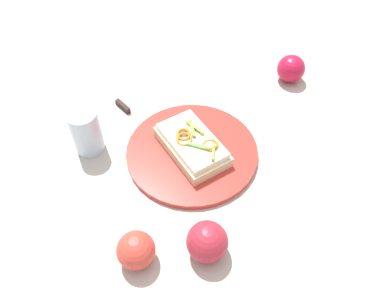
{
  "coord_description": "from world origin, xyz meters",
  "views": [
    {
      "loc": [
        -0.24,
        0.49,
        0.66
      ],
      "look_at": [
        0.0,
        0.0,
        0.03
      ],
      "focal_mm": 36.2,
      "sensor_mm": 36.0,
      "label": 1
    }
  ],
  "objects_px": {
    "apple_1": "(136,250)",
    "sandwich": "(192,144)",
    "apple_2": "(291,69)",
    "plate": "(192,152)",
    "drinking_glass": "(86,131)",
    "knife": "(120,104)",
    "apple_0": "(207,242)"
  },
  "relations": [
    {
      "from": "plate",
      "to": "knife",
      "type": "bearing_deg",
      "value": -14.47
    },
    {
      "from": "plate",
      "to": "drinking_glass",
      "type": "height_order",
      "value": "drinking_glass"
    },
    {
      "from": "sandwich",
      "to": "drinking_glass",
      "type": "relative_size",
      "value": 1.86
    },
    {
      "from": "apple_0",
      "to": "knife",
      "type": "distance_m",
      "value": 0.44
    },
    {
      "from": "apple_0",
      "to": "apple_1",
      "type": "height_order",
      "value": "apple_0"
    },
    {
      "from": "apple_0",
      "to": "apple_2",
      "type": "xyz_separation_m",
      "value": [
        0.01,
        -0.54,
        -0.0
      ]
    },
    {
      "from": "apple_0",
      "to": "drinking_glass",
      "type": "distance_m",
      "value": 0.36
    },
    {
      "from": "plate",
      "to": "apple_1",
      "type": "bearing_deg",
      "value": 94.78
    },
    {
      "from": "sandwich",
      "to": "drinking_glass",
      "type": "xyz_separation_m",
      "value": [
        0.21,
        0.08,
        0.02
      ]
    },
    {
      "from": "sandwich",
      "to": "apple_2",
      "type": "relative_size",
      "value": 2.75
    },
    {
      "from": "sandwich",
      "to": "apple_2",
      "type": "xyz_separation_m",
      "value": [
        -0.12,
        -0.34,
        0.0
      ]
    },
    {
      "from": "apple_0",
      "to": "drinking_glass",
      "type": "bearing_deg",
      "value": -18.06
    },
    {
      "from": "plate",
      "to": "sandwich",
      "type": "distance_m",
      "value": 0.03
    },
    {
      "from": "apple_1",
      "to": "apple_2",
      "type": "relative_size",
      "value": 0.96
    },
    {
      "from": "apple_1",
      "to": "apple_2",
      "type": "bearing_deg",
      "value": -98.78
    },
    {
      "from": "sandwich",
      "to": "apple_0",
      "type": "relative_size",
      "value": 2.62
    },
    {
      "from": "knife",
      "to": "apple_2",
      "type": "bearing_deg",
      "value": -119.14
    },
    {
      "from": "sandwich",
      "to": "apple_2",
      "type": "bearing_deg",
      "value": 102.51
    },
    {
      "from": "plate",
      "to": "knife",
      "type": "distance_m",
      "value": 0.24
    },
    {
      "from": "apple_2",
      "to": "plate",
      "type": "bearing_deg",
      "value": 71.36
    },
    {
      "from": "plate",
      "to": "sandwich",
      "type": "xyz_separation_m",
      "value": [
        -0.0,
        0.0,
        0.03
      ]
    },
    {
      "from": "apple_2",
      "to": "drinking_glass",
      "type": "xyz_separation_m",
      "value": [
        0.33,
        0.43,
        0.02
      ]
    },
    {
      "from": "apple_1",
      "to": "drinking_glass",
      "type": "bearing_deg",
      "value": -37.31
    },
    {
      "from": "plate",
      "to": "drinking_glass",
      "type": "bearing_deg",
      "value": 21.78
    },
    {
      "from": "apple_1",
      "to": "sandwich",
      "type": "bearing_deg",
      "value": -85.27
    },
    {
      "from": "plate",
      "to": "knife",
      "type": "relative_size",
      "value": 2.71
    },
    {
      "from": "drinking_glass",
      "to": "apple_1",
      "type": "bearing_deg",
      "value": 142.69
    },
    {
      "from": "apple_0",
      "to": "knife",
      "type": "bearing_deg",
      "value": -35.59
    },
    {
      "from": "apple_2",
      "to": "knife",
      "type": "xyz_separation_m",
      "value": [
        0.34,
        0.28,
        -0.03
      ]
    },
    {
      "from": "apple_2",
      "to": "knife",
      "type": "bearing_deg",
      "value": 39.54
    },
    {
      "from": "apple_2",
      "to": "apple_0",
      "type": "bearing_deg",
      "value": 91.18
    },
    {
      "from": "apple_0",
      "to": "apple_2",
      "type": "height_order",
      "value": "apple_0"
    }
  ]
}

